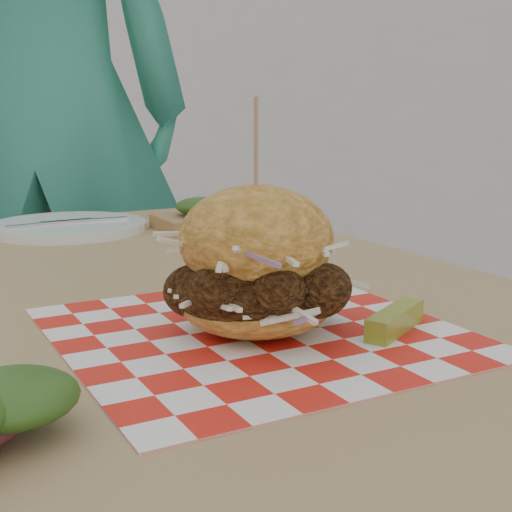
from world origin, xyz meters
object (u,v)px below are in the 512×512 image
object	(u,v)px
patio_table	(159,348)
patio_chair	(22,283)
diner	(45,105)
sandwich	(256,269)

from	to	relation	value
patio_table	patio_chair	world-z (taller)	patio_chair
diner	patio_table	world-z (taller)	diner
patio_chair	sandwich	xyz separation A→B (m)	(0.02, -1.12, 0.26)
sandwich	diner	bearing A→B (deg)	86.23
patio_table	patio_chair	xyz separation A→B (m)	(-0.00, 0.91, -0.12)
patio_chair	sandwich	world-z (taller)	sandwich
patio_table	patio_chair	size ratio (longest dim) A/B	1.26
diner	patio_chair	size ratio (longest dim) A/B	2.02
sandwich	patio_chair	bearing A→B (deg)	91.01
diner	sandwich	size ratio (longest dim) A/B	8.81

